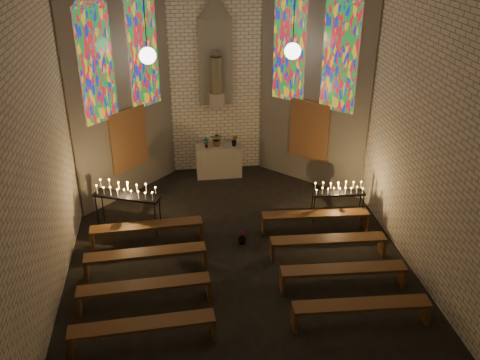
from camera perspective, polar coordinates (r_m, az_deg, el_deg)
The scene contains 17 objects.
floor at distance 12.40m, azimuth 0.25°, elevation -10.58°, with size 12.00×12.00×0.00m, color black.
room at distance 13.74m, azimuth -1.66°, elevation 10.68°, with size 8.22×12.43×7.00m.
altar at distance 16.81m, azimuth -2.27°, elevation 2.06°, with size 1.40×0.60×1.00m, color #B5A893.
flower_vase_left at distance 16.43m, azimuth -3.64°, elevation 3.98°, with size 0.18×0.12×0.34m, color #4C723F.
flower_vase_center at distance 16.55m, azimuth -2.47°, elevation 4.37°, with size 0.39×0.34×0.44m, color #4C723F.
flower_vase_right at distance 16.53m, azimuth -0.57°, elevation 4.26°, with size 0.21×0.17×0.38m, color #4C723F.
aisle_flower_pot at distance 13.51m, azimuth 0.21°, elevation -6.05°, with size 0.22×0.22×0.40m, color #4C723F.
votive_stand_left at distance 13.94m, azimuth -12.02°, elevation -1.34°, with size 1.76×1.01×1.27m.
votive_stand_right at distance 14.42m, azimuth 10.48°, elevation -1.10°, with size 1.43×0.42×1.04m.
pew_left_0 at distance 13.62m, azimuth -9.91°, elevation -5.05°, with size 2.79×0.52×0.53m.
pew_right_0 at distance 14.04m, azimuth 8.03°, elevation -3.84°, with size 2.79×0.52×0.53m.
pew_left_1 at distance 12.61m, azimuth -10.04°, elevation -7.91°, with size 2.79×0.52×0.53m.
pew_right_1 at distance 13.07m, azimuth 9.37°, elevation -6.49°, with size 2.79×0.52×0.53m.
pew_left_2 at distance 11.64m, azimuth -10.18°, elevation -11.25°, with size 2.79×0.52×0.53m.
pew_right_2 at distance 12.13m, azimuth 10.95°, elevation -9.55°, with size 2.79×0.52×0.53m.
pew_left_3 at distance 10.72m, azimuth -10.36°, elevation -15.18°, with size 2.79×0.52×0.53m.
pew_right_3 at distance 11.25m, azimuth 12.82°, elevation -13.10°, with size 2.79×0.52×0.53m.
Camera 1 is at (-1.35, -9.76, 7.53)m, focal length 40.00 mm.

